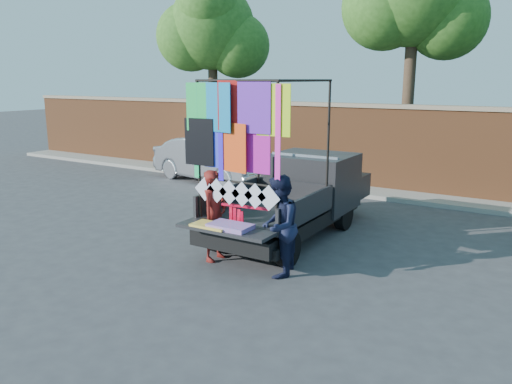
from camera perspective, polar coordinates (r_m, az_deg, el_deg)
The scene contains 9 objects.
ground at distance 9.88m, azimuth -2.44°, elevation -6.90°, with size 90.00×90.00×0.00m, color #38383A.
brick_wall at distance 15.73m, azimuth 11.97°, elevation 5.20°, with size 30.00×0.45×2.61m.
curb at distance 15.29m, azimuth 10.86°, elevation 0.22°, with size 30.00×1.20×0.12m, color gray.
tree_left at distance 19.76m, azimuth -5.14°, elevation 17.93°, with size 4.20×3.30×7.05m.
pickup_truck at distance 11.07m, azimuth 5.21°, elevation -0.24°, with size 2.10×5.28×3.32m.
sedan at distance 16.57m, azimuth -5.03°, elevation 3.73°, with size 1.55×4.43×1.46m, color #B9BAC0.
woman at distance 9.28m, azimuth -4.73°, elevation -2.71°, with size 0.62×0.41×1.71m, color maroon.
man at distance 8.52m, azimuth 2.61°, elevation -3.92°, with size 0.86×0.67×1.76m, color #141934.
streamer_bundle at distance 8.91m, azimuth -1.82°, elevation -2.81°, with size 0.94×0.16×0.65m.
Camera 1 is at (5.22, -7.70, 3.33)m, focal length 35.00 mm.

